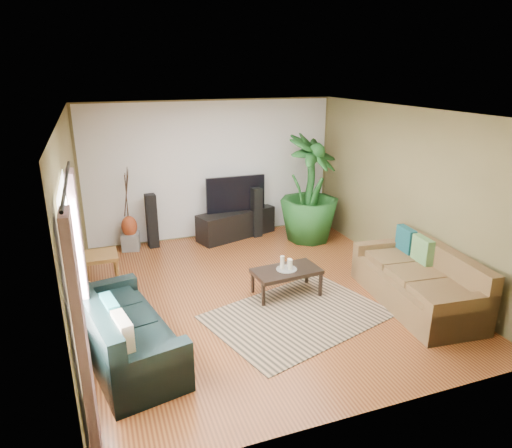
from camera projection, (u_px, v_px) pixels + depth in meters
name	position (u px, v px, depth m)	size (l,w,h in m)	color
floor	(260.00, 293.00, 6.96)	(5.50, 5.50, 0.00)	#995327
ceiling	(261.00, 112.00, 6.08)	(5.50, 5.50, 0.00)	white
wall_back	(212.00, 170.00, 8.97)	(5.00, 5.00, 0.00)	brown
wall_front	(368.00, 293.00, 4.07)	(5.00, 5.00, 0.00)	brown
wall_left	(74.00, 228.00, 5.72)	(5.50, 5.50, 0.00)	brown
wall_right	(406.00, 193.00, 7.32)	(5.50, 5.50, 0.00)	brown
backwall_panel	(212.00, 170.00, 8.96)	(4.90, 4.90, 0.00)	white
window_pane	(73.00, 276.00, 4.28)	(1.80, 1.80, 0.00)	white
curtain_near	(82.00, 340.00, 3.71)	(0.08, 0.35, 2.20)	gray
curtain_far	(82.00, 268.00, 5.05)	(0.08, 0.35, 2.20)	gray
curtain_rod	(66.00, 182.00, 4.01)	(0.03, 0.03, 1.90)	black
sofa_left	(125.00, 325.00, 5.29)	(1.98, 0.85, 0.85)	black
sofa_right	(416.00, 276.00, 6.52)	(2.12, 0.96, 0.85)	brown
area_rug	(297.00, 315.00, 6.31)	(2.33, 1.65, 0.01)	tan
coffee_table	(286.00, 282.00, 6.86)	(0.99, 0.54, 0.41)	black
candle_tray	(287.00, 269.00, 6.79)	(0.31, 0.31, 0.01)	gray
candle_tall	(282.00, 262.00, 6.77)	(0.06, 0.06, 0.20)	#F2E6CC
candle_mid	(290.00, 265.00, 6.74)	(0.06, 0.06, 0.15)	white
candle_short	(289.00, 263.00, 6.85)	(0.06, 0.06, 0.13)	white
tv_stand	(236.00, 224.00, 9.22)	(1.63, 0.49, 0.54)	black
television	(236.00, 194.00, 9.02)	(1.19, 0.07, 0.71)	black
speaker_left	(152.00, 221.00, 8.61)	(0.19, 0.21, 1.04)	black
speaker_right	(256.00, 212.00, 9.18)	(0.18, 0.20, 1.01)	black
potted_plant	(310.00, 189.00, 8.82)	(1.16, 1.16, 2.06)	#194D1B
plant_pot	(308.00, 232.00, 9.11)	(0.38, 0.38, 0.30)	black
pedestal	(131.00, 241.00, 8.59)	(0.32, 0.32, 0.32)	gray
vase	(129.00, 226.00, 8.49)	(0.29, 0.29, 0.40)	#993A1B
side_table	(101.00, 271.00, 7.05)	(0.53, 0.53, 0.56)	olive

